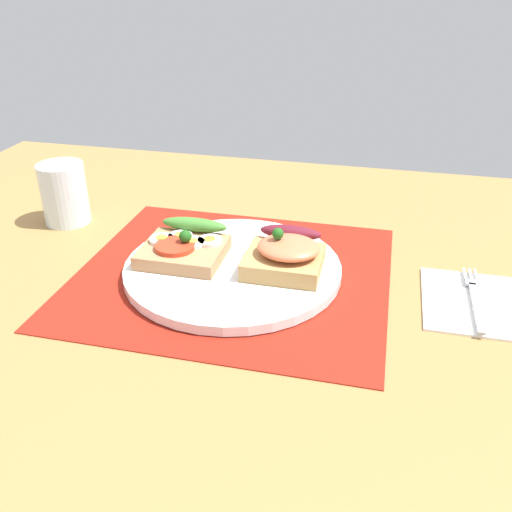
# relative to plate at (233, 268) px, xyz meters

# --- Properties ---
(ground_plane) EXTENTS (1.20, 0.90, 0.03)m
(ground_plane) POSITION_rel_plate_xyz_m (0.00, 0.00, -0.03)
(ground_plane) COLOR #9D733F
(placemat) EXTENTS (0.39, 0.35, 0.00)m
(placemat) POSITION_rel_plate_xyz_m (0.00, 0.00, -0.01)
(placemat) COLOR maroon
(placemat) RESTS_ON ground_plane
(plate) EXTENTS (0.27, 0.27, 0.01)m
(plate) POSITION_rel_plate_xyz_m (0.00, 0.00, 0.00)
(plate) COLOR white
(plate) RESTS_ON placemat
(sandwich_egg_tomato) EXTENTS (0.10, 0.11, 0.04)m
(sandwich_egg_tomato) POSITION_rel_plate_xyz_m (-0.07, 0.00, 0.02)
(sandwich_egg_tomato) COLOR #B07B50
(sandwich_egg_tomato) RESTS_ON plate
(sandwich_salmon) EXTENTS (0.09, 0.10, 0.06)m
(sandwich_salmon) POSITION_rel_plate_xyz_m (0.07, 0.00, 0.03)
(sandwich_salmon) COLOR tan
(sandwich_salmon) RESTS_ON plate
(napkin) EXTENTS (0.13, 0.14, 0.01)m
(napkin) POSITION_rel_plate_xyz_m (0.30, 0.00, -0.01)
(napkin) COLOR white
(napkin) RESTS_ON ground_plane
(fork) EXTENTS (0.02, 0.14, 0.00)m
(fork) POSITION_rel_plate_xyz_m (0.29, 0.00, -0.00)
(fork) COLOR #B7B7BC
(fork) RESTS_ON napkin
(drinking_glass) EXTENTS (0.07, 0.07, 0.09)m
(drinking_glass) POSITION_rel_plate_xyz_m (-0.29, 0.10, 0.04)
(drinking_glass) COLOR silver
(drinking_glass) RESTS_ON ground_plane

